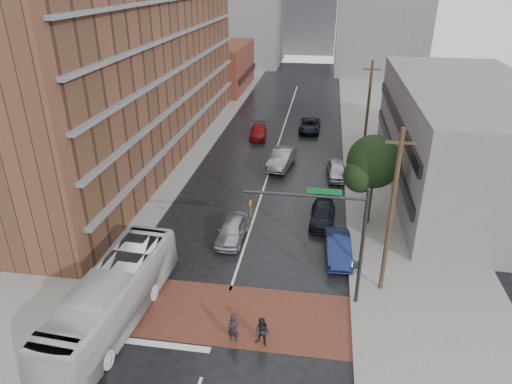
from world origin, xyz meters
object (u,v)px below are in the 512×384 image
(transit_bus, at_px, (113,298))
(car_travel_a, at_px, (232,230))
(car_travel_c, at_px, (258,132))
(car_parked_far, at_px, (337,170))
(suv_travel, at_px, (310,125))
(car_parked_near, at_px, (338,248))
(car_parked_mid, at_px, (323,214))
(pedestrian_a, at_px, (233,329))
(pedestrian_b, at_px, (262,332))
(car_travel_b, at_px, (282,158))

(transit_bus, bearing_deg, car_travel_a, 68.15)
(car_travel_c, height_order, car_parked_far, car_parked_far)
(car_travel_a, bearing_deg, car_travel_c, 95.67)
(car_travel_a, distance_m, car_parked_far, 14.20)
(suv_travel, bearing_deg, car_parked_near, -82.01)
(suv_travel, distance_m, car_parked_far, 13.79)
(car_travel_a, bearing_deg, transit_bus, -113.85)
(suv_travel, distance_m, car_parked_mid, 22.21)
(pedestrian_a, xyz_separation_m, car_travel_a, (-2.06, 9.75, -0.07))
(transit_bus, distance_m, pedestrian_b, 8.04)
(car_travel_c, relative_size, car_parked_near, 1.01)
(pedestrian_a, relative_size, car_parked_near, 0.37)
(suv_travel, distance_m, car_parked_near, 26.94)
(car_travel_c, bearing_deg, car_travel_a, -90.78)
(car_travel_a, bearing_deg, pedestrian_a, -76.21)
(car_travel_c, distance_m, car_parked_mid, 20.41)
(pedestrian_a, relative_size, car_travel_a, 0.37)
(car_parked_near, bearing_deg, pedestrian_b, -118.18)
(suv_travel, xyz_separation_m, car_parked_mid, (2.00, -22.12, -0.05))
(car_travel_a, distance_m, car_parked_mid, 7.14)
(suv_travel, bearing_deg, car_parked_far, -75.63)
(car_travel_b, distance_m, car_travel_c, 9.16)
(pedestrian_a, bearing_deg, car_parked_near, 60.40)
(car_travel_a, height_order, car_travel_c, car_travel_a)
(pedestrian_a, distance_m, car_parked_far, 22.53)
(suv_travel, relative_size, car_parked_far, 1.18)
(pedestrian_b, height_order, car_parked_far, pedestrian_b)
(pedestrian_a, distance_m, car_travel_c, 32.31)
(car_parked_near, bearing_deg, suv_travel, 92.33)
(car_parked_near, bearing_deg, car_travel_b, 104.95)
(pedestrian_a, xyz_separation_m, car_travel_c, (-3.56, 32.12, -0.17))
(car_travel_a, relative_size, car_travel_c, 0.98)
(transit_bus, height_order, pedestrian_b, transit_bus)
(pedestrian_a, distance_m, pedestrian_b, 1.46)
(transit_bus, height_order, car_parked_far, transit_bus)
(car_travel_c, bearing_deg, car_parked_far, -53.75)
(car_travel_a, relative_size, car_travel_b, 0.85)
(car_parked_near, distance_m, car_parked_mid, 4.76)
(suv_travel, height_order, car_parked_near, car_parked_near)
(suv_travel, relative_size, car_parked_mid, 1.13)
(car_travel_a, bearing_deg, car_parked_mid, 30.99)
(pedestrian_b, height_order, car_parked_mid, pedestrian_b)
(car_travel_b, bearing_deg, car_travel_a, -89.28)
(pedestrian_b, relative_size, car_travel_b, 0.32)
(car_travel_a, height_order, car_travel_b, car_travel_b)
(transit_bus, distance_m, car_parked_mid, 16.68)
(car_parked_far, bearing_deg, pedestrian_b, -104.69)
(car_travel_b, bearing_deg, suv_travel, 88.66)
(suv_travel, height_order, car_parked_mid, suv_travel)
(transit_bus, relative_size, suv_travel, 2.23)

